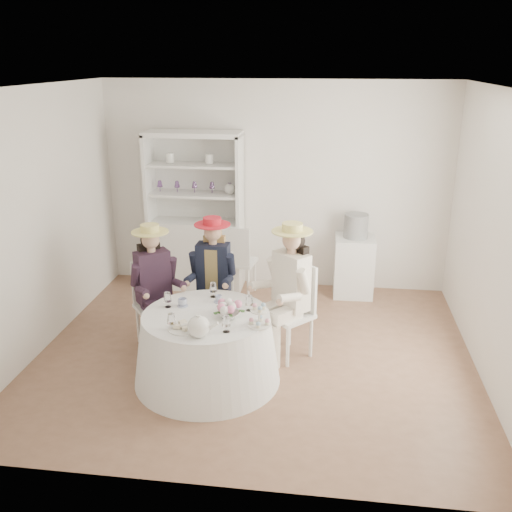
# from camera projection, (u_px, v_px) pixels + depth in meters

# --- Properties ---
(ground) EXTENTS (4.50, 4.50, 0.00)m
(ground) POSITION_uv_depth(u_px,v_px,m) (255.00, 353.00, 6.02)
(ground) COLOR brown
(ground) RESTS_ON ground
(ceiling) EXTENTS (4.50, 4.50, 0.00)m
(ceiling) POSITION_uv_depth(u_px,v_px,m) (255.00, 87.00, 5.12)
(ceiling) COLOR white
(ceiling) RESTS_ON wall_back
(wall_back) EXTENTS (4.50, 0.00, 4.50)m
(wall_back) POSITION_uv_depth(u_px,v_px,m) (275.00, 187.00, 7.44)
(wall_back) COLOR silver
(wall_back) RESTS_ON ground
(wall_front) EXTENTS (4.50, 0.00, 4.50)m
(wall_front) POSITION_uv_depth(u_px,v_px,m) (213.00, 319.00, 3.70)
(wall_front) COLOR silver
(wall_front) RESTS_ON ground
(wall_left) EXTENTS (0.00, 4.50, 4.50)m
(wall_left) POSITION_uv_depth(u_px,v_px,m) (38.00, 222.00, 5.85)
(wall_left) COLOR silver
(wall_left) RESTS_ON ground
(wall_right) EXTENTS (0.00, 4.50, 4.50)m
(wall_right) POSITION_uv_depth(u_px,v_px,m) (494.00, 240.00, 5.29)
(wall_right) COLOR silver
(wall_right) RESTS_ON ground
(tea_table) EXTENTS (1.40, 1.40, 0.69)m
(tea_table) POSITION_uv_depth(u_px,v_px,m) (207.00, 347.00, 5.42)
(tea_table) COLOR white
(tea_table) RESTS_ON ground
(hutch) EXTENTS (1.24, 0.50, 2.07)m
(hutch) POSITION_uv_depth(u_px,v_px,m) (197.00, 234.00, 7.55)
(hutch) COLOR silver
(hutch) RESTS_ON ground
(side_table) EXTENTS (0.51, 0.51, 0.78)m
(side_table) POSITION_uv_depth(u_px,v_px,m) (354.00, 266.00, 7.39)
(side_table) COLOR silver
(side_table) RESTS_ON ground
(hatbox) EXTENTS (0.32, 0.32, 0.30)m
(hatbox) POSITION_uv_depth(u_px,v_px,m) (356.00, 226.00, 7.21)
(hatbox) COLOR black
(hatbox) RESTS_ON side_table
(guest_left) EXTENTS (0.56, 0.58, 1.35)m
(guest_left) POSITION_uv_depth(u_px,v_px,m) (154.00, 279.00, 5.95)
(guest_left) COLOR silver
(guest_left) RESTS_ON ground
(guest_mid) EXTENTS (0.49, 0.51, 1.36)m
(guest_mid) POSITION_uv_depth(u_px,v_px,m) (213.00, 271.00, 6.15)
(guest_mid) COLOR silver
(guest_mid) RESTS_ON ground
(guest_right) EXTENTS (0.60, 0.61, 1.43)m
(guest_right) POSITION_uv_depth(u_px,v_px,m) (289.00, 284.00, 5.70)
(guest_right) COLOR silver
(guest_right) RESTS_ON ground
(spare_chair) EXTENTS (0.44, 0.44, 0.95)m
(spare_chair) POSITION_uv_depth(u_px,v_px,m) (238.00, 259.00, 7.29)
(spare_chair) COLOR silver
(spare_chair) RESTS_ON ground
(teacup_a) EXTENTS (0.12, 0.12, 0.07)m
(teacup_a) POSITION_uv_depth(u_px,v_px,m) (183.00, 303.00, 5.47)
(teacup_a) COLOR white
(teacup_a) RESTS_ON tea_table
(teacup_b) EXTENTS (0.07, 0.07, 0.06)m
(teacup_b) POSITION_uv_depth(u_px,v_px,m) (219.00, 299.00, 5.56)
(teacup_b) COLOR white
(teacup_b) RESTS_ON tea_table
(teacup_c) EXTENTS (0.12, 0.12, 0.07)m
(teacup_c) POSITION_uv_depth(u_px,v_px,m) (233.00, 307.00, 5.37)
(teacup_c) COLOR white
(teacup_c) RESTS_ON tea_table
(flower_bowl) EXTENTS (0.24, 0.24, 0.05)m
(flower_bowl) POSITION_uv_depth(u_px,v_px,m) (229.00, 315.00, 5.23)
(flower_bowl) COLOR white
(flower_bowl) RESTS_ON tea_table
(flower_arrangement) EXTENTS (0.21, 0.20, 0.08)m
(flower_arrangement) POSITION_uv_depth(u_px,v_px,m) (229.00, 306.00, 5.25)
(flower_arrangement) COLOR pink
(flower_arrangement) RESTS_ON tea_table
(table_teapot) EXTENTS (0.28, 0.20, 0.21)m
(table_teapot) POSITION_uv_depth(u_px,v_px,m) (199.00, 327.00, 4.87)
(table_teapot) COLOR white
(table_teapot) RESTS_ON tea_table
(sandwich_plate) EXTENTS (0.28, 0.28, 0.06)m
(sandwich_plate) POSITION_uv_depth(u_px,v_px,m) (184.00, 328.00, 5.01)
(sandwich_plate) COLOR white
(sandwich_plate) RESTS_ON tea_table
(cupcake_stand) EXTENTS (0.21, 0.21, 0.20)m
(cupcake_stand) POSITION_uv_depth(u_px,v_px,m) (259.00, 318.00, 5.07)
(cupcake_stand) COLOR white
(cupcake_stand) RESTS_ON tea_table
(stemware_set) EXTENTS (0.86, 0.83, 0.15)m
(stemware_set) POSITION_uv_depth(u_px,v_px,m) (206.00, 307.00, 5.28)
(stemware_set) COLOR white
(stemware_set) RESTS_ON tea_table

